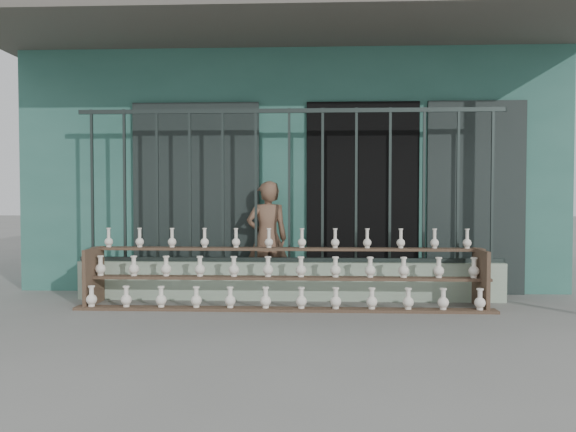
{
  "coord_description": "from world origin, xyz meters",
  "views": [
    {
      "loc": [
        0.28,
        -5.28,
        1.22
      ],
      "look_at": [
        0.0,
        1.0,
        1.0
      ],
      "focal_mm": 35.0,
      "sensor_mm": 36.0,
      "label": 1
    }
  ],
  "objects": [
    {
      "name": "ground",
      "position": [
        0.0,
        0.0,
        0.0
      ],
      "size": [
        60.0,
        60.0,
        0.0
      ],
      "primitive_type": "plane",
      "color": "slate"
    },
    {
      "name": "workshop_building",
      "position": [
        0.0,
        4.23,
        1.62
      ],
      "size": [
        7.4,
        6.6,
        3.21
      ],
      "color": "#31695C",
      "rests_on": "ground"
    },
    {
      "name": "parapet_wall",
      "position": [
        0.0,
        1.3,
        0.23
      ],
      "size": [
        5.0,
        0.2,
        0.45
      ],
      "primitive_type": "cube",
      "color": "#A7BFA4",
      "rests_on": "ground"
    },
    {
      "name": "security_fence",
      "position": [
        -0.0,
        1.3,
        1.35
      ],
      "size": [
        5.0,
        0.04,
        1.8
      ],
      "color": "#283330",
      "rests_on": "parapet_wall"
    },
    {
      "name": "shelf_rack",
      "position": [
        -0.04,
        0.89,
        0.36
      ],
      "size": [
        4.5,
        0.68,
        0.85
      ],
      "color": "brown",
      "rests_on": "ground"
    },
    {
      "name": "elderly_woman",
      "position": [
        -0.28,
        1.55,
        0.7
      ],
      "size": [
        0.59,
        0.47,
        1.41
      ],
      "primitive_type": "imported",
      "rotation": [
        0.0,
        0.0,
        3.42
      ],
      "color": "brown",
      "rests_on": "ground"
    }
  ]
}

